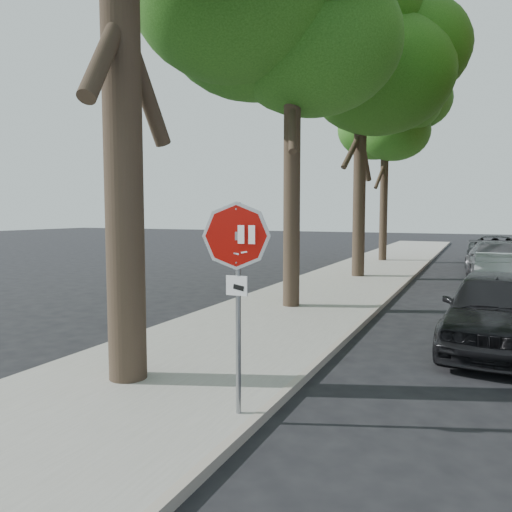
{
  "coord_description": "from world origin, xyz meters",
  "views": [
    {
      "loc": [
        1.97,
        -5.37,
        2.6
      ],
      "look_at": [
        -0.62,
        0.36,
        2.05
      ],
      "focal_mm": 35.0,
      "sensor_mm": 36.0,
      "label": 1
    }
  ],
  "objects_px": {
    "car_a": "(496,310)",
    "car_d": "(495,251)",
    "stop_sign": "(237,267)",
    "tree_mid_a": "(294,17)",
    "tree_far": "(385,122)",
    "tree_mid_b": "(362,71)",
    "car_b": "(505,281)",
    "car_c": "(496,261)"
  },
  "relations": [
    {
      "from": "car_a",
      "to": "car_d",
      "type": "height_order",
      "value": "car_a"
    },
    {
      "from": "car_a",
      "to": "car_c",
      "type": "height_order",
      "value": "car_a"
    },
    {
      "from": "tree_far",
      "to": "car_d",
      "type": "distance_m",
      "value": 8.38
    },
    {
      "from": "car_b",
      "to": "car_c",
      "type": "height_order",
      "value": "car_c"
    },
    {
      "from": "tree_mid_a",
      "to": "car_b",
      "type": "relative_size",
      "value": 2.23
    },
    {
      "from": "car_a",
      "to": "tree_mid_a",
      "type": "bearing_deg",
      "value": 160.23
    },
    {
      "from": "tree_mid_a",
      "to": "car_a",
      "type": "height_order",
      "value": "tree_mid_a"
    },
    {
      "from": "tree_mid_b",
      "to": "car_b",
      "type": "relative_size",
      "value": 2.35
    },
    {
      "from": "stop_sign",
      "to": "tree_mid_b",
      "type": "relative_size",
      "value": 0.25
    },
    {
      "from": "tree_mid_b",
      "to": "car_b",
      "type": "distance_m",
      "value": 9.88
    },
    {
      "from": "car_c",
      "to": "car_d",
      "type": "distance_m",
      "value": 5.48
    },
    {
      "from": "tree_mid_a",
      "to": "stop_sign",
      "type": "bearing_deg",
      "value": -74.93
    },
    {
      "from": "tree_far",
      "to": "car_a",
      "type": "bearing_deg",
      "value": -72.8
    },
    {
      "from": "stop_sign",
      "to": "car_a",
      "type": "xyz_separation_m",
      "value": [
        2.97,
        5.0,
        -1.19
      ]
    },
    {
      "from": "tree_mid_a",
      "to": "car_d",
      "type": "height_order",
      "value": "tree_mid_a"
    },
    {
      "from": "car_b",
      "to": "car_d",
      "type": "distance_m",
      "value": 11.44
    },
    {
      "from": "stop_sign",
      "to": "car_a",
      "type": "height_order",
      "value": "stop_sign"
    },
    {
      "from": "tree_mid_a",
      "to": "tree_far",
      "type": "distance_m",
      "value": 14.0
    },
    {
      "from": "tree_mid_b",
      "to": "car_b",
      "type": "height_order",
      "value": "tree_mid_b"
    },
    {
      "from": "tree_mid_a",
      "to": "car_b",
      "type": "height_order",
      "value": "tree_mid_a"
    },
    {
      "from": "stop_sign",
      "to": "car_c",
      "type": "relative_size",
      "value": 0.51
    },
    {
      "from": "car_b",
      "to": "car_c",
      "type": "bearing_deg",
      "value": 90.93
    },
    {
      "from": "tree_far",
      "to": "car_a",
      "type": "xyz_separation_m",
      "value": [
        5.0,
        -16.14,
        -6.45
      ]
    },
    {
      "from": "car_d",
      "to": "tree_mid_a",
      "type": "bearing_deg",
      "value": -110.82
    },
    {
      "from": "tree_mid_a",
      "to": "tree_mid_b",
      "type": "bearing_deg",
      "value": 88.37
    },
    {
      "from": "tree_mid_b",
      "to": "car_c",
      "type": "height_order",
      "value": "tree_mid_b"
    },
    {
      "from": "tree_far",
      "to": "car_d",
      "type": "xyz_separation_m",
      "value": [
        5.32,
        0.04,
        -6.48
      ]
    },
    {
      "from": "tree_far",
      "to": "tree_mid_b",
      "type": "bearing_deg",
      "value": -87.56
    },
    {
      "from": "car_c",
      "to": "tree_far",
      "type": "bearing_deg",
      "value": 129.02
    },
    {
      "from": "stop_sign",
      "to": "car_b",
      "type": "xyz_separation_m",
      "value": [
        3.3,
        9.73,
        -1.22
      ]
    },
    {
      "from": "tree_far",
      "to": "car_c",
      "type": "relative_size",
      "value": 1.84
    },
    {
      "from": "tree_mid_b",
      "to": "car_a",
      "type": "distance_m",
      "value": 12.58
    },
    {
      "from": "stop_sign",
      "to": "tree_mid_a",
      "type": "height_order",
      "value": "tree_mid_a"
    },
    {
      "from": "tree_mid_b",
      "to": "car_c",
      "type": "relative_size",
      "value": 2.04
    },
    {
      "from": "tree_far",
      "to": "car_c",
      "type": "xyz_separation_m",
      "value": [
        5.26,
        -5.44,
        -6.48
      ]
    },
    {
      "from": "stop_sign",
      "to": "tree_far",
      "type": "bearing_deg",
      "value": 95.46
    },
    {
      "from": "tree_mid_a",
      "to": "car_a",
      "type": "bearing_deg",
      "value": -23.65
    },
    {
      "from": "car_a",
      "to": "car_d",
      "type": "bearing_deg",
      "value": 92.72
    },
    {
      "from": "tree_mid_a",
      "to": "car_d",
      "type": "relative_size",
      "value": 1.86
    },
    {
      "from": "tree_mid_b",
      "to": "car_c",
      "type": "xyz_separation_m",
      "value": [
        4.96,
        1.55,
        -7.26
      ]
    },
    {
      "from": "stop_sign",
      "to": "car_b",
      "type": "relative_size",
      "value": 0.59
    },
    {
      "from": "tree_far",
      "to": "car_b",
      "type": "height_order",
      "value": "tree_far"
    }
  ]
}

